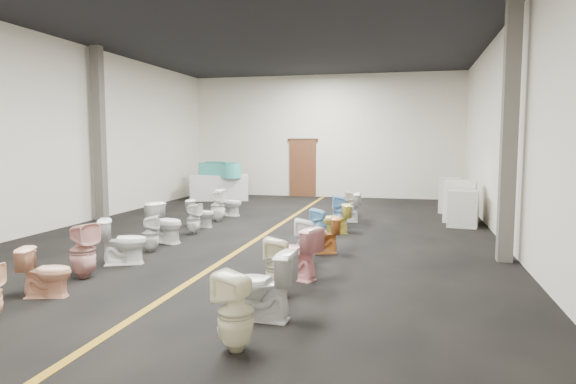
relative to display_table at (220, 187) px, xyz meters
name	(u,v)px	position (x,y,z in m)	size (l,w,h in m)	color
floor	(265,234)	(3.42, -6.13, -0.44)	(16.00, 16.00, 0.00)	black
ceiling	(264,28)	(3.42, -6.13, 4.06)	(16.00, 16.00, 0.00)	black
wall_back	(324,136)	(3.42, 1.87, 1.81)	(10.00, 10.00, 0.00)	beige
wall_left	(66,134)	(-1.58, -6.13, 1.81)	(16.00, 16.00, 0.00)	beige
wall_right	(509,132)	(8.42, -6.13, 1.81)	(16.00, 16.00, 0.00)	beige
aisle_stripe	(265,234)	(3.42, -6.13, -0.44)	(0.12, 15.60, 0.01)	#916815
back_door	(303,168)	(2.62, 1.81, 0.61)	(1.00, 0.10, 2.10)	#562D19
door_frame	(303,140)	(2.62, 1.82, 1.68)	(1.15, 0.08, 0.10)	#331C11
column_left	(99,134)	(-1.33, -5.13, 1.81)	(0.25, 0.25, 4.50)	#59544C
column_right	(509,131)	(8.17, -7.63, 1.81)	(0.25, 0.25, 4.50)	#59544C
display_table	(220,187)	(0.00, 0.00, 0.00)	(1.99, 1.00, 0.89)	silver
bathtub	(220,170)	(0.00, 0.00, 0.63)	(1.76, 1.14, 0.55)	#40B9AD
appliance_crate_a	(463,209)	(7.82, -4.00, 0.00)	(0.69, 0.69, 0.88)	beige
appliance_crate_b	(460,201)	(7.82, -3.20, 0.09)	(0.77, 0.77, 1.06)	silver
appliance_crate_c	(455,199)	(7.82, -1.60, -0.04)	(0.71, 0.71, 0.81)	silver
appliance_crate_d	(451,192)	(7.82, -0.09, 0.02)	(0.64, 0.64, 0.92)	silver
toilet_left_2	(46,272)	(1.85, -11.24, -0.11)	(0.38, 0.66, 0.67)	#F6B28C
toilet_left_3	(83,250)	(1.75, -10.30, -0.02)	(0.39, 0.39, 0.86)	#E4A8A1
toilet_left_4	(123,241)	(1.86, -9.35, -0.05)	(0.44, 0.77, 0.78)	white
toilet_left_5	(150,234)	(1.83, -8.37, -0.10)	(0.31, 0.32, 0.69)	silver
toilet_left_6	(166,223)	(1.70, -7.48, -0.04)	(0.45, 0.80, 0.81)	white
toilet_left_7	(193,219)	(1.86, -6.48, -0.10)	(0.31, 0.32, 0.69)	white
toilet_left_8	(201,213)	(1.66, -5.58, -0.11)	(0.37, 0.66, 0.67)	silver
toilet_left_9	(218,206)	(1.73, -4.65, -0.03)	(0.37, 0.38, 0.82)	white
toilet_left_10	(229,203)	(1.66, -3.60, -0.08)	(0.41, 0.72, 0.73)	white
toilet_right_0	(236,312)	(4.90, -12.35, -0.04)	(0.36, 0.37, 0.80)	#F0E9C4
toilet_right_1	(260,285)	(4.88, -11.43, -0.03)	(0.46, 0.81, 0.82)	silver
toilet_right_2	(279,267)	(4.86, -10.47, -0.04)	(0.36, 0.37, 0.80)	beige
toilet_right_3	(295,253)	(4.88, -9.59, -0.04)	(0.45, 0.79, 0.81)	#FAA7AA
toilet_right_4	(306,241)	(4.86, -8.63, -0.05)	(0.35, 0.36, 0.78)	white
toilet_right_5	(322,235)	(4.98, -7.75, -0.10)	(0.38, 0.67, 0.68)	#CA7631
toilet_right_6	(319,226)	(4.76, -6.82, -0.09)	(0.32, 0.33, 0.71)	#7BBDE1
toilet_right_7	(335,219)	(4.94, -5.72, -0.11)	(0.37, 0.65, 0.67)	#EAD858
toilet_right_8	(340,211)	(4.93, -4.85, -0.05)	(0.35, 0.36, 0.79)	#72ABE2
toilet_right_9	(346,207)	(4.96, -3.91, -0.07)	(0.42, 0.74, 0.75)	white
toilet_right_10	(351,204)	(4.99, -2.96, -0.10)	(0.31, 0.32, 0.69)	beige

